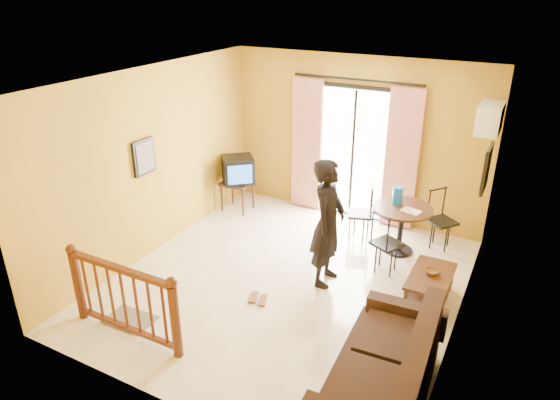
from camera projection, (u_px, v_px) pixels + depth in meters
The scene contains 19 objects.
ground at pixel (287, 282), 7.00m from camera, with size 5.00×5.00×0.00m, color beige.
room_shell at pixel (288, 168), 6.31m from camera, with size 5.00×5.00×5.00m.
balcony_door at pixel (353, 153), 8.48m from camera, with size 2.25×0.14×2.46m.
tv_table at pixel (237, 186), 9.01m from camera, with size 0.54×0.45×0.54m.
television at pixel (238, 170), 8.86m from camera, with size 0.71×0.71×0.48m.
picture_left at pixel (144, 157), 7.16m from camera, with size 0.05×0.42×0.52m.
dining_table at pixel (402, 217), 7.55m from camera, with size 0.90×0.90×0.75m.
water_jug at pixel (398, 196), 7.54m from camera, with size 0.15×0.15×0.28m, color #1352B5.
serving_tray at pixel (411, 211), 7.34m from camera, with size 0.28×0.18×0.02m, color beige.
dining_chairs at pixel (393, 251), 7.78m from camera, with size 1.76×1.63×0.95m.
air_conditioner at pixel (489, 118), 6.80m from camera, with size 0.31×0.60×0.40m.
botanical_print at pixel (486, 169), 6.43m from camera, with size 0.05×0.50×0.60m.
coffee_table at pixel (430, 284), 6.47m from camera, with size 0.51×0.92×0.41m.
bowl at pixel (432, 272), 6.43m from camera, with size 0.17×0.17×0.05m, color brown.
sofa at pixel (387, 375), 4.89m from camera, with size 0.97×1.94×0.90m.
standing_person at pixel (328, 223), 6.67m from camera, with size 0.66×0.43×1.80m, color black.
stair_balustrade at pixel (123, 295), 5.73m from camera, with size 1.63×0.13×1.04m.
doormat at pixel (130, 319), 6.21m from camera, with size 0.60×0.40×0.02m, color #625D4E.
sandals at pixel (258, 299), 6.60m from camera, with size 0.32×0.27×0.03m.
Camera 1 is at (2.69, -5.28, 3.90)m, focal length 32.00 mm.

